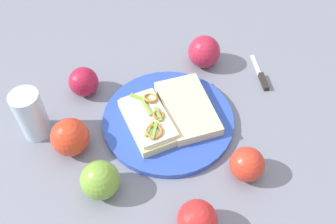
# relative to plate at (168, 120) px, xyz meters

# --- Properties ---
(ground_plane) EXTENTS (2.00, 2.00, 0.00)m
(ground_plane) POSITION_rel_plate_xyz_m (0.00, 0.00, -0.01)
(ground_plane) COLOR slate
(ground_plane) RESTS_ON ground
(plate) EXTENTS (0.29, 0.29, 0.01)m
(plate) POSITION_rel_plate_xyz_m (0.00, 0.00, 0.00)
(plate) COLOR blue
(plate) RESTS_ON ground_plane
(sandwich) EXTENTS (0.14, 0.18, 0.04)m
(sandwich) POSITION_rel_plate_xyz_m (0.04, 0.02, 0.02)
(sandwich) COLOR beige
(sandwich) RESTS_ON plate
(bread_slice_side) EXTENTS (0.15, 0.20, 0.02)m
(bread_slice_side) POSITION_rel_plate_xyz_m (-0.04, -0.02, 0.02)
(bread_slice_side) COLOR beige
(bread_slice_side) RESTS_ON plate
(apple_0) EXTENTS (0.09, 0.09, 0.08)m
(apple_0) POSITION_rel_plate_xyz_m (-0.09, -0.19, 0.03)
(apple_0) COLOR #B22038
(apple_0) RESTS_ON ground_plane
(apple_1) EXTENTS (0.09, 0.09, 0.08)m
(apple_1) POSITION_rel_plate_xyz_m (0.13, 0.17, 0.03)
(apple_1) COLOR #73A137
(apple_1) RESTS_ON ground_plane
(apple_2) EXTENTS (0.10, 0.10, 0.07)m
(apple_2) POSITION_rel_plate_xyz_m (-0.15, 0.13, 0.03)
(apple_2) COLOR red
(apple_2) RESTS_ON ground_plane
(apple_3) EXTENTS (0.10, 0.10, 0.07)m
(apple_3) POSITION_rel_plate_xyz_m (-0.05, 0.25, 0.03)
(apple_3) COLOR red
(apple_3) RESTS_ON ground_plane
(apple_4) EXTENTS (0.09, 0.09, 0.08)m
(apple_4) POSITION_rel_plate_xyz_m (0.20, 0.07, 0.03)
(apple_4) COLOR red
(apple_4) RESTS_ON ground_plane
(apple_5) EXTENTS (0.08, 0.08, 0.07)m
(apple_5) POSITION_rel_plate_xyz_m (0.20, -0.09, 0.03)
(apple_5) COLOR #AB1935
(apple_5) RESTS_ON ground_plane
(drinking_glass) EXTENTS (0.06, 0.06, 0.12)m
(drinking_glass) POSITION_rel_plate_xyz_m (0.29, 0.03, 0.05)
(drinking_glass) COLOR silver
(drinking_glass) RESTS_ON ground_plane
(knife) EXTENTS (0.03, 0.13, 0.01)m
(knife) POSITION_rel_plate_xyz_m (-0.23, -0.14, -0.00)
(knife) COLOR silver
(knife) RESTS_ON ground_plane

